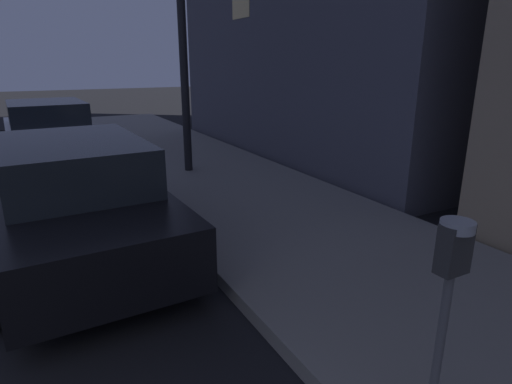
# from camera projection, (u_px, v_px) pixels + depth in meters

# --- Properties ---
(parking_meter) EXTENTS (0.19, 0.19, 1.30)m
(parking_meter) POSITION_uv_depth(u_px,v_px,m) (451.00, 272.00, 2.45)
(parking_meter) COLOR #59595B
(parking_meter) RESTS_ON sidewalk
(car_black) EXTENTS (2.08, 4.61, 1.43)m
(car_black) POSITION_uv_depth(u_px,v_px,m) (77.00, 196.00, 5.26)
(car_black) COLOR black
(car_black) RESTS_ON ground
(car_white) EXTENTS (2.16, 4.13, 1.43)m
(car_white) POSITION_uv_depth(u_px,v_px,m) (49.00, 132.00, 10.04)
(car_white) COLOR silver
(car_white) RESTS_ON ground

